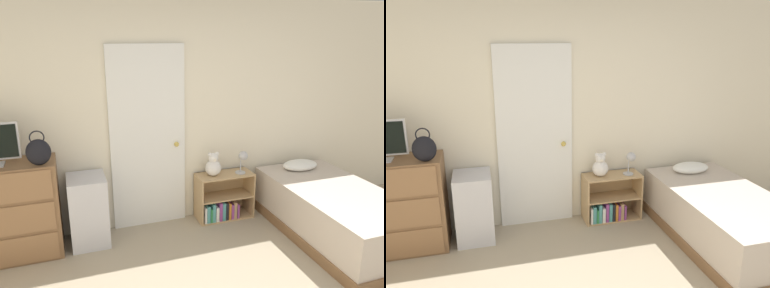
% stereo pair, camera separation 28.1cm
% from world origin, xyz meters
% --- Properties ---
extents(wall_back, '(10.00, 0.06, 2.55)m').
position_xyz_m(wall_back, '(0.00, 2.26, 1.27)').
color(wall_back, beige).
rests_on(wall_back, ground_plane).
extents(door_closed, '(0.84, 0.09, 2.06)m').
position_xyz_m(door_closed, '(-0.32, 2.21, 1.03)').
color(door_closed, white).
rests_on(door_closed, ground_plane).
extents(dresser, '(1.01, 0.46, 0.98)m').
position_xyz_m(dresser, '(-1.80, 1.98, 0.49)').
color(dresser, brown).
rests_on(dresser, ground_plane).
extents(handbag, '(0.22, 0.10, 0.33)m').
position_xyz_m(handbag, '(-1.43, 1.83, 1.11)').
color(handbag, black).
rests_on(handbag, dresser).
extents(storage_bin, '(0.39, 0.43, 0.74)m').
position_xyz_m(storage_bin, '(-1.03, 1.99, 0.37)').
color(storage_bin, silver).
rests_on(storage_bin, ground_plane).
extents(bookshelf, '(0.68, 0.30, 0.56)m').
position_xyz_m(bookshelf, '(0.52, 2.05, 0.21)').
color(bookshelf, tan).
rests_on(bookshelf, ground_plane).
extents(teddy_bear, '(0.19, 0.19, 0.29)m').
position_xyz_m(teddy_bear, '(0.41, 2.06, 0.68)').
color(teddy_bear, silver).
rests_on(teddy_bear, bookshelf).
extents(desk_lamp, '(0.14, 0.13, 0.27)m').
position_xyz_m(desk_lamp, '(0.77, 2.01, 0.75)').
color(desk_lamp, '#B2B2B7').
rests_on(desk_lamp, bookshelf).
extents(bed, '(1.00, 1.89, 0.66)m').
position_xyz_m(bed, '(1.52, 1.27, 0.27)').
color(bed, brown).
rests_on(bed, ground_plane).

